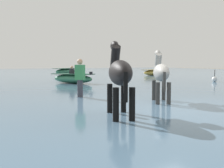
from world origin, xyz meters
TOP-DOWN VIEW (x-y plane):
  - ground_plane at (0.00, 0.00)m, footprint 120.00×120.00m
  - water_surface at (0.00, 10.00)m, footprint 90.00×90.00m
  - horse_lead_grey at (0.49, 1.18)m, footprint 1.20×1.66m
  - horse_trailing_black at (-1.81, -0.08)m, footprint 1.03×1.85m
  - boat_distant_east at (5.03, 22.26)m, footprint 3.43×2.94m
  - boat_near_starboard at (11.96, 15.93)m, footprint 2.87×1.71m
  - boat_far_offshore at (13.00, 23.66)m, footprint 2.60×1.09m
  - boat_mid_channel at (0.94, 9.78)m, footprint 2.25×2.85m
  - person_onlooker_right at (-1.25, 3.52)m, footprint 0.35×0.38m
  - channel_buoy at (9.44, 6.34)m, footprint 0.34×0.34m

SIDE VIEW (x-z plane):
  - ground_plane at x=0.00m, z-range 0.00..0.00m
  - water_surface at x=0.00m, z-range 0.00..0.26m
  - channel_buoy at x=9.44m, z-range 0.05..0.84m
  - boat_far_offshore at x=13.00m, z-range 0.26..0.82m
  - boat_near_starboard at x=11.96m, z-range 0.19..0.89m
  - boat_mid_channel at x=0.94m, z-range 0.03..1.09m
  - boat_distant_east at x=5.03m, z-range 0.26..0.93m
  - person_onlooker_right at x=-1.25m, z-range 0.05..1.68m
  - horse_lead_grey at x=0.49m, z-range 0.18..2.10m
  - horse_trailing_black at x=-1.81m, z-range 0.19..2.23m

